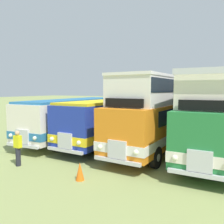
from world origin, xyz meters
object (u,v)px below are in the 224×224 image
(bus_third_in_row, at_px, (160,109))
(bus_second_in_row, at_px, (116,117))
(bus_first_in_row, at_px, (75,116))
(bus_fourth_in_row, at_px, (216,114))
(cone_near_end, at_px, (80,171))
(marshal_person, at_px, (18,148))

(bus_third_in_row, bearing_deg, bus_second_in_row, 174.72)
(bus_first_in_row, distance_m, bus_third_in_row, 6.45)
(bus_fourth_in_row, distance_m, cone_near_end, 8.28)
(bus_second_in_row, height_order, bus_third_in_row, bus_third_in_row)
(bus_first_in_row, xyz_separation_m, marshal_person, (1.38, -6.34, -0.86))
(bus_first_in_row, bearing_deg, cone_near_end, -51.57)
(cone_near_end, bearing_deg, bus_fourth_in_row, 55.96)
(bus_third_in_row, relative_size, cone_near_end, 14.31)
(bus_first_in_row, relative_size, bus_second_in_row, 0.96)
(bus_fourth_in_row, height_order, marshal_person, bus_fourth_in_row)
(bus_third_in_row, distance_m, marshal_person, 8.41)
(bus_third_in_row, distance_m, cone_near_end, 7.10)
(bus_third_in_row, xyz_separation_m, bus_fourth_in_row, (3.20, 0.01, -0.11))
(bus_fourth_in_row, bearing_deg, bus_third_in_row, -179.88)
(bus_third_in_row, xyz_separation_m, cone_near_end, (-1.30, -6.65, -2.10))
(bus_first_in_row, xyz_separation_m, bus_third_in_row, (6.41, 0.22, 0.72))
(bus_fourth_in_row, relative_size, marshal_person, 6.19)
(cone_near_end, bearing_deg, bus_first_in_row, 128.43)
(bus_fourth_in_row, bearing_deg, cone_near_end, -124.04)
(bus_second_in_row, height_order, bus_fourth_in_row, bus_fourth_in_row)
(bus_second_in_row, bearing_deg, bus_first_in_row, -170.89)
(marshal_person, bearing_deg, bus_fourth_in_row, 38.60)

